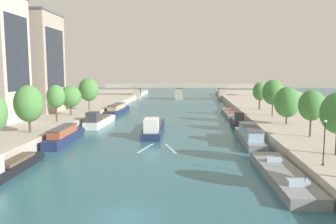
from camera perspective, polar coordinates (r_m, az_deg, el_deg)
name	(u,v)px	position (r m, az deg, el deg)	size (l,w,h in m)	color
ground_plane	(126,217)	(27.32, -7.16, -17.32)	(400.00, 400.00, 0.00)	#2D6070
quay_left	(31,113)	(89.30, -22.27, -0.10)	(36.00, 170.00, 1.80)	#B7AD9E
quay_right	(319,115)	(85.35, 24.30, -0.51)	(36.00, 170.00, 1.80)	#B7AD9E
barge_midriver	(154,127)	(60.94, -2.45, -2.63)	(3.86, 18.53, 3.35)	#1E284C
wake_behind_barge	(158,148)	(49.04, -1.75, -6.17)	(5.60, 6.00, 0.03)	#A0CCD6
moored_boat_left_downstream	(10,167)	(40.84, -25.26, -8.38)	(2.10, 12.20, 2.84)	black
moored_boat_left_lone	(64,136)	(55.24, -17.19, -3.85)	(2.71, 13.66, 2.57)	#1E284C
moored_boat_left_midway	(99,120)	(70.56, -11.59, -1.42)	(3.25, 14.20, 3.24)	silver
moored_boat_left_gap_after	(117,109)	(88.84, -8.60, 0.43)	(3.41, 16.44, 2.56)	#1E284C
moored_boat_right_second	(282,174)	(37.35, 18.82, -9.99)	(3.99, 16.79, 2.13)	gray
moored_boat_right_near	(250,135)	(54.47, 13.70, -3.85)	(2.75, 16.24, 2.65)	gray
moored_boat_right_end	(237,122)	(68.90, 11.73, -1.68)	(2.65, 11.93, 3.26)	#1E284C
moored_boat_right_gap_after	(231,113)	(86.31, 10.60, -0.18)	(3.70, 16.63, 2.08)	gray
tree_left_distant	(29,104)	(55.18, -22.59, 1.31)	(4.38, 4.38, 7.25)	brown
tree_left_far	(56,97)	(65.36, -18.53, 2.51)	(3.34, 3.34, 6.83)	brown
tree_left_end_of_row	(70,97)	(74.02, -16.24, 2.53)	(4.48, 4.48, 6.22)	brown
tree_left_by_lamp	(89,90)	(82.58, -13.34, 3.71)	(4.74, 4.74, 7.61)	brown
tree_right_end_of_row	(312,105)	(51.81, 23.21, 1.05)	(3.64, 3.64, 6.75)	brown
tree_right_far	(287,102)	(62.59, 19.60, 1.60)	(4.48, 4.48, 6.63)	brown
tree_right_third	(273,92)	(72.99, 17.43, 3.23)	(4.42, 4.42, 7.59)	brown
tree_right_by_lamp	(260,92)	(84.42, 15.36, 3.38)	(3.44, 3.44, 6.61)	brown
lamppost_right_bank	(324,141)	(36.86, 25.03, -4.43)	(0.28, 0.28, 4.61)	black
building_left_far_end	(28,62)	(83.24, -22.76, 7.78)	(13.46, 12.08, 22.47)	#A89989
bridge_far	(179,90)	(130.23, 1.86, 3.83)	(57.14, 4.40, 6.10)	#ADA899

